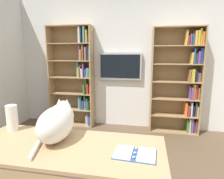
{
  "coord_description": "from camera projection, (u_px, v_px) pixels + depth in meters",
  "views": [
    {
      "loc": [
        -0.53,
        1.66,
        1.51
      ],
      "look_at": [
        0.01,
        -1.15,
        0.97
      ],
      "focal_mm": 30.37,
      "sensor_mm": 36.0,
      "label": 1
    }
  ],
  "objects": [
    {
      "name": "desk",
      "position": [
        65.0,
        157.0,
        1.62
      ],
      "size": [
        1.69,
        0.7,
        0.74
      ],
      "color": "tan",
      "rests_on": "ground"
    },
    {
      "name": "wall_back",
      "position": [
        122.0,
        62.0,
        3.89
      ],
      "size": [
        4.52,
        0.06,
        2.7
      ],
      "primitive_type": "cube",
      "color": "silver",
      "rests_on": "ground"
    },
    {
      "name": "bookshelf_left",
      "position": [
        182.0,
        81.0,
        3.57
      ],
      "size": [
        0.91,
        0.28,
        2.0
      ],
      "color": "tan",
      "rests_on": "ground"
    },
    {
      "name": "bookshelf_right",
      "position": [
        77.0,
        76.0,
        3.95
      ],
      "size": [
        0.92,
        0.28,
        2.07
      ],
      "color": "tan",
      "rests_on": "ground"
    },
    {
      "name": "paper_towel_roll",
      "position": [
        12.0,
        118.0,
        1.93
      ],
      "size": [
        0.11,
        0.11,
        0.27
      ],
      "primitive_type": "cylinder",
      "color": "white",
      "rests_on": "desk"
    },
    {
      "name": "open_binder",
      "position": [
        135.0,
        154.0,
        1.48
      ],
      "size": [
        0.34,
        0.24,
        0.02
      ],
      "color": "#335999",
      "rests_on": "desk"
    },
    {
      "name": "wall_mounted_tv",
      "position": [
        120.0,
        66.0,
        3.83
      ],
      "size": [
        0.87,
        0.07,
        0.54
      ],
      "color": "#B7B7BC"
    },
    {
      "name": "cat",
      "position": [
        58.0,
        121.0,
        1.73
      ],
      "size": [
        0.29,
        0.61,
        0.35
      ],
      "color": "white",
      "rests_on": "desk"
    }
  ]
}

